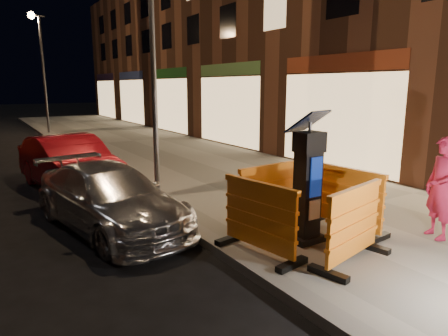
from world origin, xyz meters
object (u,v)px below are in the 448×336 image
barrier_back (270,195)px  man (441,188)px  barrier_bldgside (347,199)px  parking_kiosk (308,181)px  car_red (72,190)px  barrier_kerbside (259,218)px  car_silver (112,228)px  barrier_front (354,225)px

barrier_back → man: bearing=-50.0°
barrier_bldgside → parking_kiosk: bearing=84.2°
car_red → barrier_kerbside: bearing=-84.4°
barrier_kerbside → barrier_bldgside: 1.90m
car_silver → man: size_ratio=2.39×
barrier_front → barrier_back: same height
barrier_bldgside → car_red: (-3.38, 6.05, -0.71)m
parking_kiosk → barrier_back: parking_kiosk is taller
parking_kiosk → man: 2.25m
barrier_front → car_red: barrier_front is taller
barrier_back → barrier_kerbside: bearing=-139.8°
barrier_bldgside → barrier_back: bearing=39.2°
barrier_front → barrier_kerbside: bearing=122.2°
car_silver → car_red: car_red is taller
car_silver → barrier_bldgside: bearing=-49.0°
barrier_bldgside → man: man is taller
barrier_front → car_silver: size_ratio=0.35×
barrier_bldgside → man: (1.03, -1.05, 0.29)m
parking_kiosk → barrier_bldgside: size_ratio=1.40×
barrier_back → car_silver: size_ratio=0.35×
barrier_front → car_silver: bearing=110.4°
parking_kiosk → barrier_back: 1.05m
barrier_kerbside → car_silver: size_ratio=0.35×
barrier_kerbside → car_red: size_ratio=0.34×
parking_kiosk → barrier_front: parking_kiosk is taller
barrier_kerbside → parking_kiosk: bearing=-99.8°
barrier_front → barrier_kerbside: size_ratio=1.00×
barrier_kerbside → car_silver: 3.16m
barrier_back → car_red: 5.69m
barrier_back → car_silver: barrier_back is taller
barrier_front → man: bearing=-15.7°
barrier_front → car_silver: 4.44m
car_red → man: man is taller
barrier_back → car_silver: (-2.40, 1.77, -0.71)m
barrier_bldgside → car_silver: (-3.35, 2.72, -0.71)m
barrier_front → car_silver: (-2.40, 3.67, -0.71)m
barrier_back → barrier_bldgside: (0.95, -0.95, 0.00)m
barrier_back → man: size_ratio=0.84×
parking_kiosk → barrier_back: (0.00, 0.95, -0.44)m
barrier_back → car_silver: 3.06m
parking_kiosk → car_silver: 3.80m
barrier_kerbside → barrier_bldgside: (1.90, 0.00, 0.00)m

